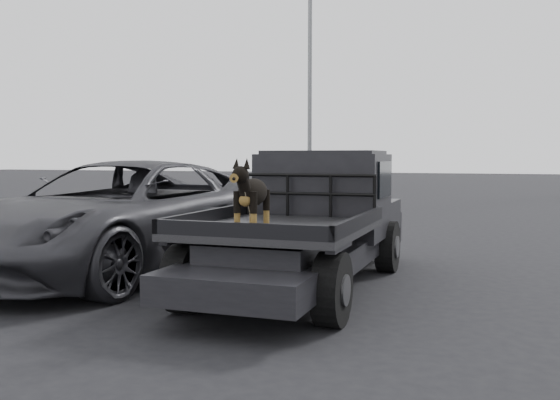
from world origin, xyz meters
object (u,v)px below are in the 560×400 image
(dog, at_px, (252,198))
(floodlight_near, at_px, (310,10))
(flatbed_ute, at_px, (304,253))
(parked_suv, at_px, (122,216))
(distant_car_a, at_px, (340,173))

(dog, height_order, floodlight_near, floodlight_near)
(floodlight_near, bearing_deg, flatbed_ute, -73.21)
(flatbed_ute, distance_m, dog, 1.98)
(dog, bearing_deg, flatbed_ute, 90.05)
(dog, relative_size, floodlight_near, 0.05)
(parked_suv, height_order, floodlight_near, floodlight_near)
(parked_suv, bearing_deg, floodlight_near, 103.19)
(flatbed_ute, relative_size, distant_car_a, 1.28)
(parked_suv, bearing_deg, dog, -29.44)
(flatbed_ute, xyz_separation_m, dog, (0.00, -1.80, 0.83))
(dog, height_order, distant_car_a, dog)
(flatbed_ute, bearing_deg, parked_suv, 175.46)
(dog, xyz_separation_m, floodlight_near, (-5.45, 19.86, 6.65))
(dog, distance_m, parked_suv, 3.60)
(distant_car_a, bearing_deg, parked_suv, -77.28)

